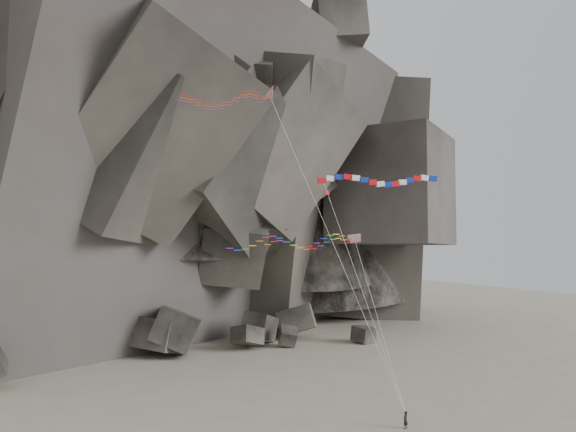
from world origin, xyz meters
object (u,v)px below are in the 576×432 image
delta_kite (222,99)px  kite_flyer (405,419)px  parafoil_kite (290,242)px  pennant_kite (340,230)px  banner_kite (379,181)px

delta_kite → kite_flyer: bearing=-28.9°
kite_flyer → delta_kite: (-15.90, 6.16, 29.22)m
kite_flyer → parafoil_kite: size_ratio=0.11×
delta_kite → parafoil_kite: bearing=-14.9°
delta_kite → pennant_kite: size_ratio=1.47×
banner_kite → pennant_kite: banner_kite is taller
kite_flyer → pennant_kite: size_ratio=0.09×
banner_kite → parafoil_kite: bearing=-179.5°
parafoil_kite → pennant_kite: bearing=-6.3°
banner_kite → pennant_kite: bearing=174.7°
banner_kite → pennant_kite: size_ratio=1.08×
kite_flyer → delta_kite: delta_kite is taller
banner_kite → kite_flyer: bearing=-28.7°
kite_flyer → pennant_kite: (-4.70, 3.73, 17.53)m
parafoil_kite → kite_flyer: bearing=-16.9°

